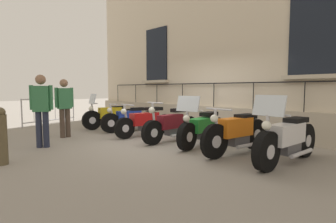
{
  "coord_description": "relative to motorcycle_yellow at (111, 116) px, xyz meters",
  "views": [
    {
      "loc": [
        4.84,
        5.05,
        1.4
      ],
      "look_at": [
        -0.1,
        0.0,
        0.8
      ],
      "focal_mm": 28.39,
      "sensor_mm": 36.0,
      "label": 1
    }
  ],
  "objects": [
    {
      "name": "pedestrian_standing",
      "position": [
        1.92,
        0.62,
        0.51
      ],
      "size": [
        0.53,
        0.24,
        1.68
      ],
      "color": "#47382D",
      "rests_on": "ground_plane"
    },
    {
      "name": "motorcycle_red",
      "position": [
        0.12,
        2.09,
        -0.02
      ],
      "size": [
        2.09,
        0.67,
        0.98
      ],
      "color": "black",
      "rests_on": "ground_plane"
    },
    {
      "name": "motorcycle_green",
      "position": [
        -0.04,
        4.1,
        -0.01
      ],
      "size": [
        2.07,
        0.7,
        1.25
      ],
      "color": "black",
      "rests_on": "ground_plane"
    },
    {
      "name": "motorcycle_yellow",
      "position": [
        0.0,
        0.0,
        0.0
      ],
      "size": [
        2.09,
        0.66,
        1.24
      ],
      "color": "black",
      "rests_on": "ground_plane"
    },
    {
      "name": "motorcycle_orange",
      "position": [
        0.13,
        5.15,
        0.03
      ],
      "size": [
        2.07,
        0.69,
        1.02
      ],
      "color": "black",
      "rests_on": "ground_plane"
    },
    {
      "name": "bollard",
      "position": [
        3.94,
        2.55,
        0.1
      ],
      "size": [
        0.21,
        0.21,
        1.07
      ],
      "color": "brown",
      "rests_on": "ground_plane"
    },
    {
      "name": "crowd_barrier",
      "position": [
        1.07,
        -2.78,
        0.13
      ],
      "size": [
        2.35,
        0.81,
        1.05
      ],
      "color": "#B7B7BF",
      "rests_on": "ground_plane"
    },
    {
      "name": "motorcycle_maroon",
      "position": [
        0.13,
        3.19,
        -0.03
      ],
      "size": [
        2.02,
        0.55,
        1.07
      ],
      "color": "black",
      "rests_on": "ground_plane"
    },
    {
      "name": "pedestrian_walking",
      "position": [
        2.87,
        1.55,
        0.55
      ],
      "size": [
        0.44,
        0.39,
        1.74
      ],
      "color": "#23283D",
      "rests_on": "ground_plane"
    },
    {
      "name": "motorcycle_blue",
      "position": [
        -0.1,
        1.02,
        -0.03
      ],
      "size": [
        2.02,
        0.71,
        0.93
      ],
      "color": "black",
      "rests_on": "ground_plane"
    },
    {
      "name": "ground_plane",
      "position": [
        0.27,
        3.1,
        -0.44
      ],
      "size": [
        60.0,
        60.0,
        0.0
      ],
      "primitive_type": "plane",
      "color": "gray"
    },
    {
      "name": "motorcycle_white",
      "position": [
        0.1,
        6.21,
        0.01
      ],
      "size": [
        2.2,
        0.69,
        1.3
      ],
      "color": "black",
      "rests_on": "ground_plane"
    }
  ]
}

